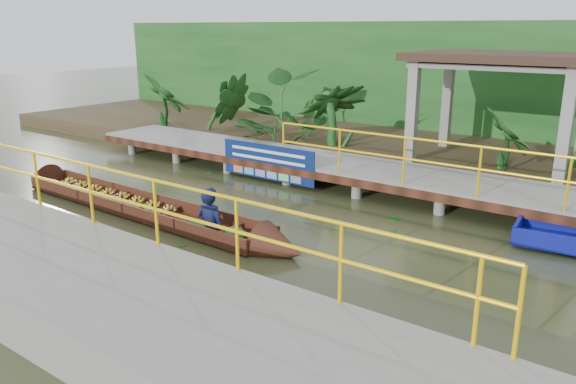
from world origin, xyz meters
The scene contains 9 objects.
ground centered at (0.00, 0.00, 0.00)m, with size 80.00×80.00×0.00m, color #272F17.
land_strip centered at (0.00, 7.50, 0.23)m, with size 30.00×8.00×0.45m, color #312918.
far_dock centered at (0.02, 3.43, 0.48)m, with size 16.00×2.06×1.66m.
near_dock centered at (1.00, -4.20, 0.30)m, with size 18.00×2.40×1.73m.
pavilion centered at (3.00, 6.30, 2.82)m, with size 4.40×3.00×3.00m.
foliage_backdrop centered at (0.00, 10.00, 2.00)m, with size 30.00×0.80×4.00m, color #154417.
vendor_boat centered at (-1.88, -0.98, 0.26)m, with size 8.69×1.10×2.09m.
blue_banner centered at (-1.44, 2.48, 0.56)m, with size 2.83×0.04×0.88m.
tropical_plants centered at (-1.75, 5.30, 1.31)m, with size 14.37×1.37×1.72m.
Camera 1 is at (7.07, -8.28, 3.80)m, focal length 35.00 mm.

